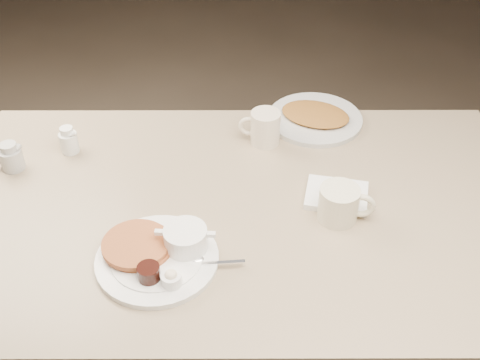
{
  "coord_description": "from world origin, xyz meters",
  "views": [
    {
      "loc": [
        -0.0,
        -1.13,
        1.77
      ],
      "look_at": [
        0.0,
        0.02,
        0.82
      ],
      "focal_mm": 44.64,
      "sensor_mm": 36.0,
      "label": 1
    }
  ],
  "objects_px": {
    "coffee_mug_far": "(264,128)",
    "hash_plate": "(315,117)",
    "creamer_left": "(11,157)",
    "main_plate": "(160,252)",
    "coffee_mug_near": "(340,203)",
    "creamer_right": "(69,141)",
    "diner_table": "(240,252)"
  },
  "relations": [
    {
      "from": "creamer_left",
      "to": "creamer_right",
      "type": "bearing_deg",
      "value": 28.84
    },
    {
      "from": "coffee_mug_near",
      "to": "hash_plate",
      "type": "xyz_separation_m",
      "value": [
        -0.02,
        0.43,
        -0.03
      ]
    },
    {
      "from": "creamer_left",
      "to": "creamer_right",
      "type": "relative_size",
      "value": 1.21
    },
    {
      "from": "creamer_left",
      "to": "hash_plate",
      "type": "bearing_deg",
      "value": 15.05
    },
    {
      "from": "main_plate",
      "to": "coffee_mug_far",
      "type": "xyz_separation_m",
      "value": [
        0.26,
        0.46,
        0.03
      ]
    },
    {
      "from": "diner_table",
      "to": "hash_plate",
      "type": "relative_size",
      "value": 3.98
    },
    {
      "from": "diner_table",
      "to": "main_plate",
      "type": "xyz_separation_m",
      "value": [
        -0.18,
        -0.18,
        0.19
      ]
    },
    {
      "from": "creamer_right",
      "to": "hash_plate",
      "type": "bearing_deg",
      "value": 12.05
    },
    {
      "from": "diner_table",
      "to": "hash_plate",
      "type": "height_order",
      "value": "hash_plate"
    },
    {
      "from": "coffee_mug_near",
      "to": "hash_plate",
      "type": "bearing_deg",
      "value": 92.14
    },
    {
      "from": "creamer_left",
      "to": "main_plate",
      "type": "bearing_deg",
      "value": -37.94
    },
    {
      "from": "coffee_mug_near",
      "to": "coffee_mug_far",
      "type": "distance_m",
      "value": 0.37
    },
    {
      "from": "main_plate",
      "to": "creamer_right",
      "type": "xyz_separation_m",
      "value": [
        -0.3,
        0.42,
        0.01
      ]
    },
    {
      "from": "main_plate",
      "to": "coffee_mug_near",
      "type": "relative_size",
      "value": 2.4
    },
    {
      "from": "coffee_mug_far",
      "to": "creamer_right",
      "type": "relative_size",
      "value": 1.6
    },
    {
      "from": "diner_table",
      "to": "main_plate",
      "type": "height_order",
      "value": "main_plate"
    },
    {
      "from": "coffee_mug_far",
      "to": "hash_plate",
      "type": "bearing_deg",
      "value": 34.5
    },
    {
      "from": "hash_plate",
      "to": "coffee_mug_near",
      "type": "bearing_deg",
      "value": -87.86
    },
    {
      "from": "main_plate",
      "to": "coffee_mug_near",
      "type": "xyz_separation_m",
      "value": [
        0.43,
        0.14,
        0.02
      ]
    },
    {
      "from": "hash_plate",
      "to": "main_plate",
      "type": "bearing_deg",
      "value": -125.91
    },
    {
      "from": "main_plate",
      "to": "creamer_left",
      "type": "height_order",
      "value": "creamer_left"
    },
    {
      "from": "coffee_mug_far",
      "to": "diner_table",
      "type": "bearing_deg",
      "value": -104.08
    },
    {
      "from": "creamer_right",
      "to": "hash_plate",
      "type": "relative_size",
      "value": 0.21
    },
    {
      "from": "creamer_right",
      "to": "creamer_left",
      "type": "bearing_deg",
      "value": -151.16
    },
    {
      "from": "creamer_right",
      "to": "hash_plate",
      "type": "xyz_separation_m",
      "value": [
        0.71,
        0.15,
        -0.02
      ]
    },
    {
      "from": "diner_table",
      "to": "coffee_mug_far",
      "type": "relative_size",
      "value": 11.74
    },
    {
      "from": "creamer_left",
      "to": "coffee_mug_near",
      "type": "bearing_deg",
      "value": -13.11
    },
    {
      "from": "diner_table",
      "to": "main_plate",
      "type": "bearing_deg",
      "value": -135.34
    },
    {
      "from": "coffee_mug_near",
      "to": "creamer_right",
      "type": "height_order",
      "value": "coffee_mug_near"
    },
    {
      "from": "creamer_right",
      "to": "coffee_mug_far",
      "type": "bearing_deg",
      "value": 4.42
    },
    {
      "from": "diner_table",
      "to": "creamer_right",
      "type": "height_order",
      "value": "creamer_right"
    },
    {
      "from": "diner_table",
      "to": "coffee_mug_far",
      "type": "xyz_separation_m",
      "value": [
        0.07,
        0.28,
        0.22
      ]
    }
  ]
}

